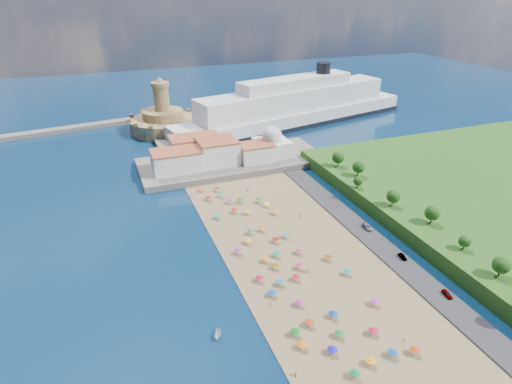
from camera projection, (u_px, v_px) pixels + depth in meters
name	position (u px, v px, depth m)	size (l,w,h in m)	color
ground	(271.00, 245.00, 146.35)	(700.00, 700.00, 0.00)	#071938
terrace	(233.00, 162.00, 210.14)	(90.00, 36.00, 3.00)	#59544C
jetty	(174.00, 145.00, 232.57)	(18.00, 70.00, 2.40)	#59544C
waterfront_buildings	(206.00, 153.00, 203.69)	(57.00, 29.00, 11.00)	silver
domed_building	(272.00, 144.00, 211.60)	(16.00, 16.00, 15.00)	silver
fortress	(164.00, 121.00, 255.32)	(40.00, 40.00, 32.40)	#A68E53
cruise_ship	(295.00, 108.00, 266.63)	(166.37, 59.67, 36.08)	black
beach_parasols	(283.00, 261.00, 134.18)	(30.57, 115.22, 2.20)	gray
beachgoers	(269.00, 250.00, 141.36)	(35.93, 98.62, 1.89)	tan
moored_boats	(229.00, 377.00, 96.27)	(5.34, 27.05, 1.62)	white
parked_cars	(393.00, 249.00, 141.52)	(2.17, 44.03, 1.45)	gray
hillside_trees	(403.00, 201.00, 154.27)	(13.01, 105.59, 7.02)	#382314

